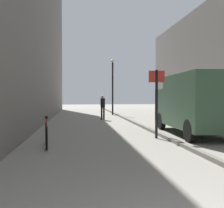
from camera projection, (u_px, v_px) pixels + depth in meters
name	position (u px, v px, depth m)	size (l,w,h in m)	color
ground_plane	(112.00, 128.00, 13.57)	(80.00, 80.00, 0.00)	gray
kerb_strip	(142.00, 126.00, 13.77)	(0.16, 40.00, 0.12)	slate
pedestrian_main_foreground	(103.00, 106.00, 18.16)	(0.32, 0.25, 1.69)	black
delivery_van	(195.00, 103.00, 11.14)	(2.25, 5.35, 2.48)	#335138
street_sign_post	(157.00, 98.00, 10.16)	(0.60, 0.13, 2.60)	black
lamp_post	(113.00, 83.00, 22.97)	(0.28, 0.28, 4.76)	black
bicycle_leaning	(46.00, 135.00, 8.45)	(0.28, 1.76, 0.98)	black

